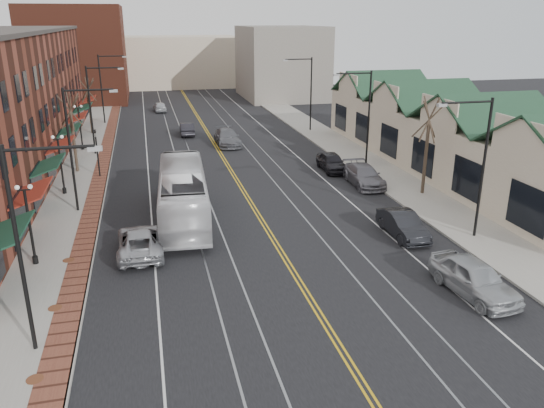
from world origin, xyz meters
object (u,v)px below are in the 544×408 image
parked_suv (140,241)px  parked_car_c (364,176)px  transit_bus (183,194)px  parked_car_b (403,225)px  parked_car_a (474,278)px  parked_car_d (332,162)px

parked_suv → parked_car_c: (16.80, 8.92, 0.04)m
transit_bus → parked_suv: 5.63m
transit_bus → parked_car_b: (12.25, -5.95, -0.94)m
transit_bus → parked_car_a: (12.25, -13.08, -0.84)m
parked_car_b → parked_car_c: 10.21m
parked_car_c → parked_suv: bearing=-149.6°
parked_car_b → parked_car_d: parked_car_d is taller
parked_car_b → parked_car_d: (0.76, 14.47, 0.02)m
parked_car_b → parked_suv: bearing=176.7°
parked_suv → transit_bus: bearing=-120.0°
parked_car_a → parked_car_d: 21.61m
parked_car_a → parked_car_b: parked_car_a is taller
parked_car_b → parked_car_c: bearing=80.8°
parked_car_d → parked_suv: bearing=-138.0°
transit_bus → parked_suv: bearing=63.7°
parked_car_a → parked_suv: bearing=145.0°
transit_bus → parked_car_a: 17.94m
parked_car_a → parked_car_d: parked_car_a is taller
parked_car_c → parked_car_d: bearing=105.6°
parked_suv → parked_car_b: 15.04m
parked_suv → parked_car_d: parked_car_d is taller
parked_suv → parked_car_a: bearing=150.9°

